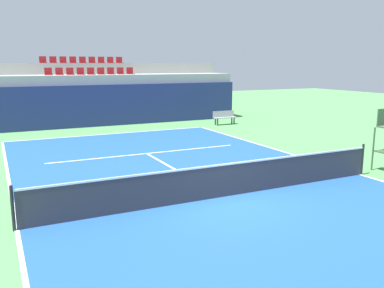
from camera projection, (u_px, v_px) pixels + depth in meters
ground_plane at (223, 197)px, 11.69m from camera, size 80.00×80.00×0.00m
court_surface at (223, 197)px, 11.69m from camera, size 11.00×24.00×0.01m
baseline_far at (112, 134)px, 22.22m from camera, size 11.00×0.10×0.00m
sideline_left at (17, 230)px, 9.34m from camera, size 0.10×24.00×0.00m
sideline_right at (360, 175)px, 14.03m from camera, size 0.10×24.00×0.00m
service_line_far at (147, 153)px, 17.33m from camera, size 8.26×0.10×0.00m
centre_service_line at (177, 171)px, 14.51m from camera, size 0.10×6.40×0.00m
back_wall at (98, 106)px, 24.71m from camera, size 18.84×0.30×2.52m
stands_tier_lower at (93, 99)px, 25.85m from camera, size 18.84×2.40×3.09m
stands_tier_upper at (85, 91)px, 27.90m from camera, size 18.84×2.40×3.80m
seating_row_lower at (91, 73)px, 25.61m from camera, size 5.54×0.44×0.44m
seating_row_upper at (83, 61)px, 27.59m from camera, size 5.54×0.44×0.44m
tennis_net at (223, 180)px, 11.59m from camera, size 11.08×0.08×1.07m
player_bench at (224, 116)px, 25.63m from camera, size 1.50×0.40×0.85m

